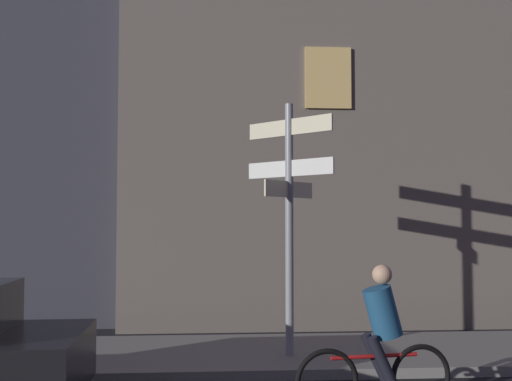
% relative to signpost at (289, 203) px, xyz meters
% --- Properties ---
extents(sidewalk_kerb, '(40.00, 2.58, 0.14)m').
position_rel_signpost_xyz_m(sidewalk_kerb, '(-0.33, 0.41, -2.29)').
color(sidewalk_kerb, gray).
rests_on(sidewalk_kerb, ground_plane).
extents(signpost, '(1.13, 1.13, 3.70)m').
position_rel_signpost_xyz_m(signpost, '(0.00, 0.00, 0.00)').
color(signpost, gray).
rests_on(signpost, sidewalk_kerb).
extents(cyclist, '(1.81, 0.38, 1.61)m').
position_rel_signpost_xyz_m(cyclist, '(0.70, -2.25, -1.62)').
color(cyclist, black).
rests_on(cyclist, ground_plane).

